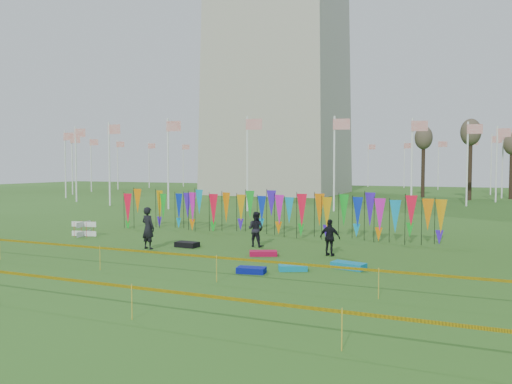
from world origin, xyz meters
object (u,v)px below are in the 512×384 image
at_px(person_mid, 256,229).
at_px(person_right, 330,238).
at_px(box_kite, 84,229).
at_px(kite_bag_turquoise, 293,268).
at_px(person_left, 148,228).
at_px(kite_bag_red, 263,253).
at_px(kite_bag_blue, 251,270).
at_px(kite_bag_teal, 349,266).
at_px(kite_bag_black, 187,244).

xyz_separation_m(person_mid, person_right, (3.87, -1.01, -0.05)).
height_order(box_kite, kite_bag_turquoise, box_kite).
distance_m(person_left, person_right, 8.32).
relative_size(person_left, kite_bag_red, 1.67).
height_order(person_mid, kite_bag_blue, person_mid).
xyz_separation_m(person_mid, kite_bag_red, (1.25, -2.12, -0.72)).
height_order(person_mid, kite_bag_turquoise, person_mid).
bearing_deg(kite_bag_turquoise, kite_bag_blue, -141.15).
bearing_deg(kite_bag_turquoise, kite_bag_teal, 31.90).
bearing_deg(kite_bag_blue, kite_bag_teal, 34.85).
height_order(kite_bag_red, kite_bag_black, kite_bag_black).
xyz_separation_m(box_kite, kite_bag_blue, (12.11, -4.90, -0.30)).
xyz_separation_m(kite_bag_red, kite_bag_teal, (3.94, -1.22, 0.01)).
height_order(person_right, kite_bag_red, person_right).
distance_m(box_kite, kite_bag_blue, 13.07).
distance_m(person_left, kite_bag_turquoise, 7.97).
bearing_deg(person_right, person_left, 19.79).
bearing_deg(box_kite, person_right, -1.92).
xyz_separation_m(kite_bag_turquoise, kite_bag_blue, (-1.22, -0.98, 0.00)).
distance_m(person_mid, kite_bag_blue, 5.91).
bearing_deg(box_kite, kite_bag_teal, -10.45).
distance_m(box_kite, kite_bag_teal, 15.39).
bearing_deg(box_kite, kite_bag_black, -7.08).
xyz_separation_m(box_kite, person_left, (5.64, -2.03, 0.56)).
xyz_separation_m(kite_bag_turquoise, kite_bag_black, (-6.32, 3.05, 0.02)).
bearing_deg(kite_bag_blue, kite_bag_red, 105.36).
height_order(person_left, kite_bag_teal, person_left).
xyz_separation_m(person_mid, kite_bag_blue, (2.17, -5.45, -0.72)).
distance_m(person_right, kite_bag_red, 2.92).
bearing_deg(box_kite, person_mid, 3.14).
distance_m(box_kite, person_left, 6.02).
xyz_separation_m(person_right, kite_bag_teal, (1.33, -2.33, -0.66)).
height_order(box_kite, person_right, person_right).
bearing_deg(kite_bag_blue, kite_bag_turquoise, 38.85).
bearing_deg(kite_bag_black, kite_bag_turquoise, -25.74).
xyz_separation_m(person_right, kite_bag_turquoise, (-0.47, -3.45, -0.68)).
distance_m(person_mid, kite_bag_turquoise, 5.65).
distance_m(person_mid, kite_bag_black, 3.33).
relative_size(box_kite, kite_bag_turquoise, 0.80).
bearing_deg(person_mid, kite_bag_red, 126.13).
distance_m(kite_bag_turquoise, kite_bag_black, 7.01).
relative_size(person_left, kite_bag_turquoise, 1.90).
relative_size(box_kite, person_right, 0.52).
xyz_separation_m(person_left, kite_bag_black, (1.38, 1.16, -0.85)).
bearing_deg(person_right, kite_bag_blue, 78.01).
height_order(kite_bag_black, kite_bag_teal, kite_bag_black).
height_order(person_left, person_right, person_left).
bearing_deg(kite_bag_black, kite_bag_blue, -38.35).
distance_m(person_left, kite_bag_black, 1.99).
bearing_deg(kite_bag_blue, person_mid, 111.71).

